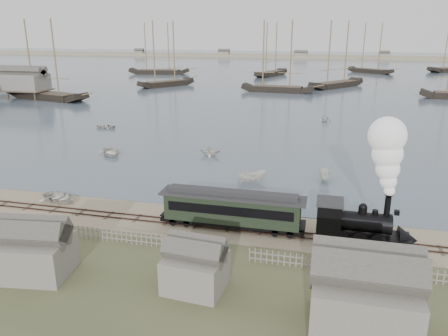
# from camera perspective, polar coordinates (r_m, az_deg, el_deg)

# --- Properties ---
(ground) EXTENTS (600.00, 600.00, 0.00)m
(ground) POSITION_cam_1_polar(r_m,az_deg,el_deg) (42.48, -1.47, -6.44)
(ground) COLOR tan
(ground) RESTS_ON ground
(harbor_water) EXTENTS (600.00, 336.00, 0.06)m
(harbor_water) POSITION_cam_1_polar(r_m,az_deg,el_deg) (208.37, 11.13, 12.59)
(harbor_water) COLOR #4D5E6E
(harbor_water) RESTS_ON ground
(rail_track) EXTENTS (120.00, 1.80, 0.16)m
(rail_track) POSITION_cam_1_polar(r_m,az_deg,el_deg) (40.71, -2.22, -7.51)
(rail_track) COLOR #38241F
(rail_track) RESTS_ON ground
(picket_fence_west) EXTENTS (19.00, 0.10, 1.20)m
(picket_fence_west) POSITION_cam_1_polar(r_m,az_deg,el_deg) (38.80, -13.69, -9.44)
(picket_fence_west) COLOR slate
(picket_fence_west) RESTS_ON ground
(picket_fence_east) EXTENTS (15.00, 0.10, 1.20)m
(picket_fence_east) POSITION_cam_1_polar(r_m,az_deg,el_deg) (34.64, 15.97, -13.15)
(picket_fence_east) COLOR slate
(picket_fence_east) RESTS_ON ground
(shed_left) EXTENTS (5.00, 4.00, 4.10)m
(shed_left) POSITION_cam_1_polar(r_m,az_deg,el_deg) (36.14, -23.18, -12.60)
(shed_left) COLOR slate
(shed_left) RESTS_ON ground
(shed_mid) EXTENTS (4.00, 3.50, 3.60)m
(shed_mid) POSITION_cam_1_polar(r_m,az_deg,el_deg) (31.84, -3.72, -15.39)
(shed_mid) COLOR slate
(shed_mid) RESTS_ON ground
(shed_right) EXTENTS (6.00, 5.00, 5.10)m
(shed_right) POSITION_cam_1_polar(r_m,az_deg,el_deg) (29.26, 17.36, -19.64)
(shed_right) COLOR slate
(shed_right) RESTS_ON ground
(far_spit) EXTENTS (500.00, 20.00, 1.80)m
(far_spit) POSITION_cam_1_polar(r_m,az_deg,el_deg) (288.10, 12.02, 13.86)
(far_spit) COLOR tan
(far_spit) RESTS_ON ground
(locomotive) EXTENTS (8.38, 3.13, 10.45)m
(locomotive) POSITION_cam_1_polar(r_m,az_deg,el_deg) (37.80, 19.54, -2.78)
(locomotive) COLOR black
(locomotive) RESTS_ON ground
(passenger_coach) EXTENTS (13.11, 2.53, 3.18)m
(passenger_coach) POSITION_cam_1_polar(r_m,az_deg,el_deg) (39.37, 1.07, -5.25)
(passenger_coach) COLOR black
(passenger_coach) RESTS_ON ground
(beached_dinghy) EXTENTS (4.10, 4.89, 0.87)m
(beached_dinghy) POSITION_cam_1_polar(r_m,az_deg,el_deg) (49.29, -20.69, -3.60)
(beached_dinghy) COLOR silver
(beached_dinghy) RESTS_ON ground
(rowboat_0) EXTENTS (5.30, 5.18, 0.90)m
(rowboat_0) POSITION_cam_1_polar(r_m,az_deg,el_deg) (64.83, -14.58, 2.04)
(rowboat_0) COLOR silver
(rowboat_0) RESTS_ON harbor_water
(rowboat_1) EXTENTS (2.71, 3.08, 1.53)m
(rowboat_1) POSITION_cam_1_polar(r_m,az_deg,el_deg) (62.45, -1.84, 2.32)
(rowboat_1) COLOR silver
(rowboat_1) RESTS_ON harbor_water
(rowboat_2) EXTENTS (3.24, 1.42, 1.22)m
(rowboat_2) POSITION_cam_1_polar(r_m,az_deg,el_deg) (53.47, 13.02, -0.98)
(rowboat_2) COLOR silver
(rowboat_2) RESTS_ON harbor_water
(rowboat_3) EXTENTS (3.88, 4.62, 0.82)m
(rowboat_3) POSITION_cam_1_polar(r_m,az_deg,el_deg) (68.73, 20.71, 2.29)
(rowboat_3) COLOR silver
(rowboat_3) RESTS_ON harbor_water
(rowboat_6) EXTENTS (2.87, 3.87, 0.77)m
(rowboat_6) POSITION_cam_1_polar(r_m,az_deg,el_deg) (83.12, -15.29, 5.31)
(rowboat_6) COLOR silver
(rowboat_6) RESTS_ON harbor_water
(rowboat_7) EXTENTS (3.57, 3.36, 1.50)m
(rowboat_7) POSITION_cam_1_polar(r_m,az_deg,el_deg) (88.36, 13.06, 6.43)
(rowboat_7) COLOR silver
(rowboat_7) RESTS_ON harbor_water
(rowboat_8) EXTENTS (2.53, 3.85, 1.39)m
(rowboat_8) POSITION_cam_1_polar(r_m,az_deg,el_deg) (51.71, 3.62, -1.08)
(rowboat_8) COLOR silver
(rowboat_8) RESTS_ON harbor_water
(schooner_0) EXTENTS (25.13, 11.52, 20.00)m
(schooner_0) POSITION_cam_1_polar(r_m,az_deg,el_deg) (122.09, -22.54, 12.95)
(schooner_0) COLOR black
(schooner_0) RESTS_ON harbor_water
(schooner_1) EXTENTS (14.74, 18.07, 20.00)m
(schooner_1) POSITION_cam_1_polar(r_m,az_deg,el_deg) (140.95, -7.70, 14.56)
(schooner_1) COLOR black
(schooner_1) RESTS_ON harbor_water
(schooner_2) EXTENTS (20.85, 6.34, 20.00)m
(schooner_2) POSITION_cam_1_polar(r_m,az_deg,el_deg) (127.61, 7.12, 14.27)
(schooner_2) COLOR black
(schooner_2) RESTS_ON harbor_water
(schooner_3) EXTENTS (17.38, 21.06, 20.00)m
(schooner_3) POSITION_cam_1_polar(r_m,az_deg,el_deg) (141.82, 14.76, 14.17)
(schooner_3) COLOR black
(schooner_3) RESTS_ON harbor_water
(schooner_6) EXTENTS (24.58, 9.19, 20.00)m
(schooner_6) POSITION_cam_1_polar(r_m,az_deg,el_deg) (181.63, -8.61, 15.19)
(schooner_6) COLOR black
(schooner_6) RESTS_ON harbor_water
(schooner_7) EXTENTS (11.28, 20.57, 20.00)m
(schooner_7) POSITION_cam_1_polar(r_m,az_deg,el_deg) (173.22, 6.27, 15.16)
(schooner_7) COLOR black
(schooner_7) RESTS_ON harbor_water
(schooner_8) EXTENTS (18.27, 14.52, 20.00)m
(schooner_8) POSITION_cam_1_polar(r_m,az_deg,el_deg) (193.28, 18.84, 14.61)
(schooner_8) COLOR black
(schooner_8) RESTS_ON harbor_water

